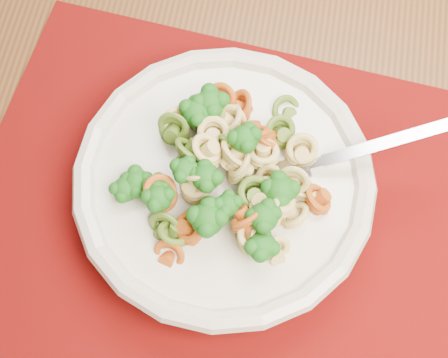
{
  "coord_description": "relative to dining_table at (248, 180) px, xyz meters",
  "views": [
    {
      "loc": [
        -0.36,
        -0.11,
        1.32
      ],
      "look_at": [
        -0.37,
        0.09,
        0.81
      ],
      "focal_mm": 50.0,
      "sensor_mm": 36.0,
      "label": 1
    }
  ],
  "objects": [
    {
      "name": "pasta_bowl",
      "position": [
        -0.02,
        -0.06,
        0.14
      ],
      "size": [
        0.27,
        0.27,
        0.05
      ],
      "color": "beige",
      "rests_on": "placemat"
    },
    {
      "name": "fork",
      "position": [
        0.04,
        -0.05,
        0.15
      ],
      "size": [
        0.18,
        0.07,
        0.08
      ],
      "primitive_type": null,
      "rotation": [
        0.0,
        -0.35,
        0.24
      ],
      "color": "silver",
      "rests_on": "pasta_bowl"
    },
    {
      "name": "pasta_broccoli_heap",
      "position": [
        -0.02,
        -0.06,
        0.15
      ],
      "size": [
        0.23,
        0.23,
        0.06
      ],
      "primitive_type": null,
      "color": "#E2D26F",
      "rests_on": "pasta_bowl"
    },
    {
      "name": "dining_table",
      "position": [
        0.0,
        0.0,
        0.0
      ],
      "size": [
        1.48,
        1.03,
        0.77
      ],
      "rotation": [
        0.0,
        0.0,
        -0.1
      ],
      "color": "brown",
      "rests_on": "ground"
    },
    {
      "name": "placemat",
      "position": [
        -0.02,
        -0.08,
        0.11
      ],
      "size": [
        0.53,
        0.45,
        0.0
      ],
      "primitive_type": "cube",
      "rotation": [
        0.0,
        0.0,
        -0.19
      ],
      "color": "#590306",
      "rests_on": "dining_table"
    }
  ]
}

